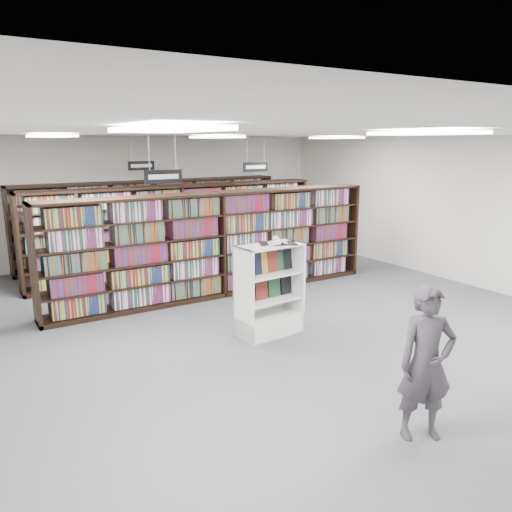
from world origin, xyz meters
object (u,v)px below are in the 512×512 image
bookshelf_row_near (218,244)px  shopper (426,363)px  open_book (277,242)px  endcap_display (268,304)px

bookshelf_row_near → shopper: size_ratio=4.21×
open_book → shopper: size_ratio=0.40×
bookshelf_row_near → endcap_display: bookshelf_row_near is taller
bookshelf_row_near → open_book: 2.43m
open_book → shopper: 3.37m
bookshelf_row_near → open_book: bookshelf_row_near is taller
endcap_display → shopper: size_ratio=0.90×
endcap_display → open_book: (0.14, -0.05, 1.02)m
bookshelf_row_near → endcap_display: bearing=-97.6°
open_book → shopper: bearing=-71.8°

